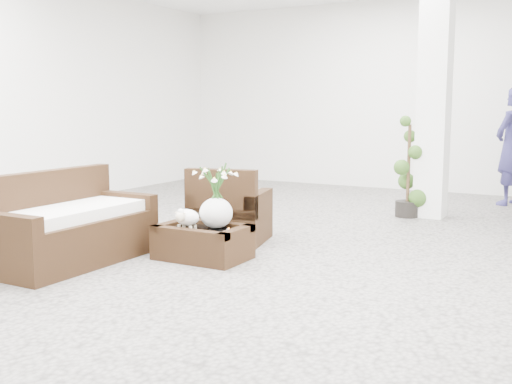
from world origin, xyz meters
The scene contains 10 objects.
ground centered at (0.00, 0.00, 0.00)m, with size 11.00×11.00×0.00m, color gray.
column centered at (1.20, 2.80, 1.75)m, with size 0.40×0.40×3.50m, color white.
coffee_table centered at (-0.23, -0.81, 0.16)m, with size 0.90×0.60×0.31m, color #35200F.
sheep_figurine centered at (-0.35, -0.91, 0.42)m, with size 0.28×0.23×0.21m, color white.
planter_narcissus centered at (-0.13, -0.71, 0.71)m, with size 0.44×0.44×0.80m, color white, non-canonical shape.
tealight centered at (0.07, -0.79, 0.33)m, with size 0.04×0.04×0.03m, color white.
armchair centered at (-0.43, 0.06, 0.43)m, with size 0.81×0.78×0.87m, color #35200F.
loveseat centered at (-1.27, -1.57, 0.45)m, with size 1.70×0.82×0.91m, color #35200F.
topiary centered at (0.92, 2.64, 0.69)m, with size 0.37×0.37×1.39m, color #294717, non-canonical shape.
shopper centered at (2.04, 4.49, 0.93)m, with size 0.68×0.44×1.86m, color navy.
Camera 1 is at (3.27, -5.98, 1.55)m, focal length 43.74 mm.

